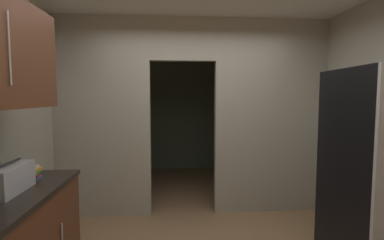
# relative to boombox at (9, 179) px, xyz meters

# --- Properties ---
(kitchen_partition) EXTENTS (3.71, 0.12, 2.68)m
(kitchen_partition) POSITION_rel_boombox_xyz_m (1.53, 1.72, 0.39)
(kitchen_partition) COLOR #ADA899
(kitchen_partition) RESTS_ON ground
(adjoining_room_shell) EXTENTS (3.71, 2.56, 2.68)m
(adjoining_room_shell) POSITION_rel_boombox_xyz_m (1.50, 3.51, 0.33)
(adjoining_room_shell) COLOR slate
(adjoining_room_shell) RESTS_ON ground
(boombox) EXTENTS (0.18, 0.43, 0.23)m
(boombox) POSITION_rel_boombox_xyz_m (0.00, 0.00, 0.00)
(boombox) COLOR #B2B2B7
(boombox) RESTS_ON lower_cabinet_run
(book_stack) EXTENTS (0.14, 0.17, 0.12)m
(book_stack) POSITION_rel_boombox_xyz_m (0.01, 0.32, -0.04)
(book_stack) COLOR #2D609E
(book_stack) RESTS_ON lower_cabinet_run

